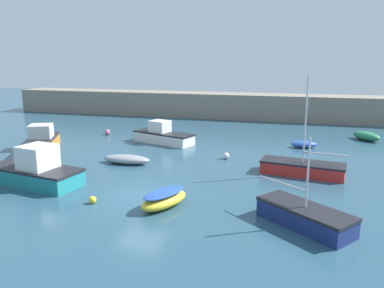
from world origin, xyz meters
The scene contains 14 objects.
ground_plane centered at (0.00, 0.00, -0.10)m, with size 120.00×120.00×0.20m, color #284C60.
harbor_breakwater centered at (0.00, 27.32, 1.44)m, with size 55.18×3.88×2.87m, color gray.
cabin_cruiser_white centered at (-11.35, 7.34, 0.67)m, with size 4.11×5.85×1.93m.
rowboat_with_red_cover centered at (1.69, -1.01, 0.42)m, with size 2.25×3.03×0.84m.
sailboat_tall_mast centered at (8.12, 6.02, 0.43)m, with size 5.15×2.42×6.05m.
open_tender_yellow centered at (-3.31, 5.52, 0.29)m, with size 3.30×1.28×0.58m.
sailboat_twin_hulled centered at (8.10, -1.44, 0.45)m, with size 4.24×3.80×3.85m.
motorboat_grey_hull centered at (-6.45, 0.28, 0.77)m, with size 5.94×3.08×2.27m.
rowboat_blue_near centered at (13.64, 17.77, 0.37)m, with size 2.63×2.86×0.74m.
fishing_dinghy_green centered at (8.37, 13.43, 0.28)m, with size 2.17×1.46×0.56m.
motorboat_with_cabin centered at (-3.07, 12.18, 0.63)m, with size 5.63×3.43×1.85m.
mooring_buoy_yellow centered at (-1.85, -1.51, 0.18)m, with size 0.36×0.36×0.36m, color yellow.
mooring_buoy_pink centered at (-9.18, 13.99, 0.25)m, with size 0.49×0.49×0.49m, color #EA668C.
mooring_buoy_white centered at (3.00, 8.40, 0.23)m, with size 0.46×0.46×0.46m, color white.
Camera 1 is at (7.37, -16.84, 6.94)m, focal length 35.00 mm.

